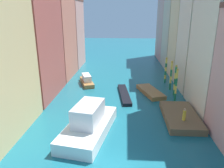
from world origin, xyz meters
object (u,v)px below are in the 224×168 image
object	(u,v)px
mooring_pole_2	(171,75)
mooring_pole_0	(176,85)
gondola_black	(124,94)
waterfront_dock	(180,116)
vaporetto_white	(89,123)
mooring_pole_3	(166,70)
person_on_dock	(184,115)
mooring_pole_1	(175,80)
motorboat_0	(87,80)
motorboat_1	(150,92)

from	to	relation	value
mooring_pole_2	mooring_pole_0	bearing A→B (deg)	-92.67
mooring_pole_0	gondola_black	distance (m)	7.94
waterfront_dock	vaporetto_white	world-z (taller)	vaporetto_white
waterfront_dock	vaporetto_white	xyz separation A→B (m)	(-10.50, -3.93, 0.80)
mooring_pole_3	person_on_dock	bearing A→B (deg)	-92.41
mooring_pole_1	gondola_black	distance (m)	8.12
motorboat_0	mooring_pole_1	bearing A→B (deg)	-18.39
mooring_pole_3	gondola_black	bearing A→B (deg)	-135.68
mooring_pole_3	waterfront_dock	bearing A→B (deg)	-92.42
mooring_pole_0	mooring_pole_2	xyz separation A→B (m)	(0.24, 5.07, 0.03)
motorboat_0	motorboat_1	xyz separation A→B (m)	(11.04, -4.33, -0.36)
mooring_pole_3	motorboat_1	size ratio (longest dim) A/B	0.69
waterfront_dock	mooring_pole_2	xyz separation A→B (m)	(0.81, 10.93, 2.14)
gondola_black	motorboat_0	size ratio (longest dim) A/B	1.39
person_on_dock	gondola_black	size ratio (longest dim) A/B	0.17
mooring_pole_3	mooring_pole_2	bearing A→B (deg)	-87.29
mooring_pole_2	gondola_black	distance (m)	8.69
mooring_pole_0	mooring_pole_3	world-z (taller)	mooring_pole_0
mooring_pole_0	person_on_dock	bearing A→B (deg)	-94.88
mooring_pole_0	motorboat_1	distance (m)	4.87
mooring_pole_0	mooring_pole_3	distance (m)	8.97
mooring_pole_0	mooring_pole_2	world-z (taller)	mooring_pole_2
person_on_dock	gondola_black	distance (m)	11.51
motorboat_0	waterfront_dock	bearing A→B (deg)	-43.57
mooring_pole_1	mooring_pole_2	xyz separation A→B (m)	(-0.11, 2.73, 0.03)
vaporetto_white	gondola_black	bearing A→B (deg)	72.36
mooring_pole_1	person_on_dock	bearing A→B (deg)	-95.72
waterfront_dock	mooring_pole_2	distance (m)	11.17
mooring_pole_3	gondola_black	distance (m)	10.68
waterfront_dock	mooring_pole_3	xyz separation A→B (m)	(0.63, 14.83, 2.05)
mooring_pole_1	mooring_pole_2	distance (m)	2.74
person_on_dock	mooring_pole_3	bearing A→B (deg)	87.59
vaporetto_white	mooring_pole_3	bearing A→B (deg)	59.34
gondola_black	motorboat_1	size ratio (longest dim) A/B	1.25
motorboat_0	mooring_pole_0	bearing A→B (deg)	-26.73
waterfront_dock	vaporetto_white	distance (m)	11.24
gondola_black	mooring_pole_1	bearing A→B (deg)	4.91
waterfront_dock	mooring_pole_2	size ratio (longest dim) A/B	1.57
mooring_pole_0	mooring_pole_2	size ratio (longest dim) A/B	0.99
mooring_pole_2	mooring_pole_3	size ratio (longest dim) A/B	1.04
mooring_pole_1	gondola_black	bearing A→B (deg)	-175.09
mooring_pole_0	vaporetto_white	distance (m)	14.84
mooring_pole_2	gondola_black	bearing A→B (deg)	-156.06
waterfront_dock	vaporetto_white	bearing A→B (deg)	-159.47
vaporetto_white	motorboat_0	distance (m)	17.32
motorboat_0	person_on_dock	bearing A→B (deg)	-47.22
person_on_dock	mooring_pole_1	bearing A→B (deg)	84.28
waterfront_dock	mooring_pole_1	size ratio (longest dim) A/B	1.59
mooring_pole_2	vaporetto_white	bearing A→B (deg)	-127.26
person_on_dock	motorboat_0	size ratio (longest dim) A/B	0.23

